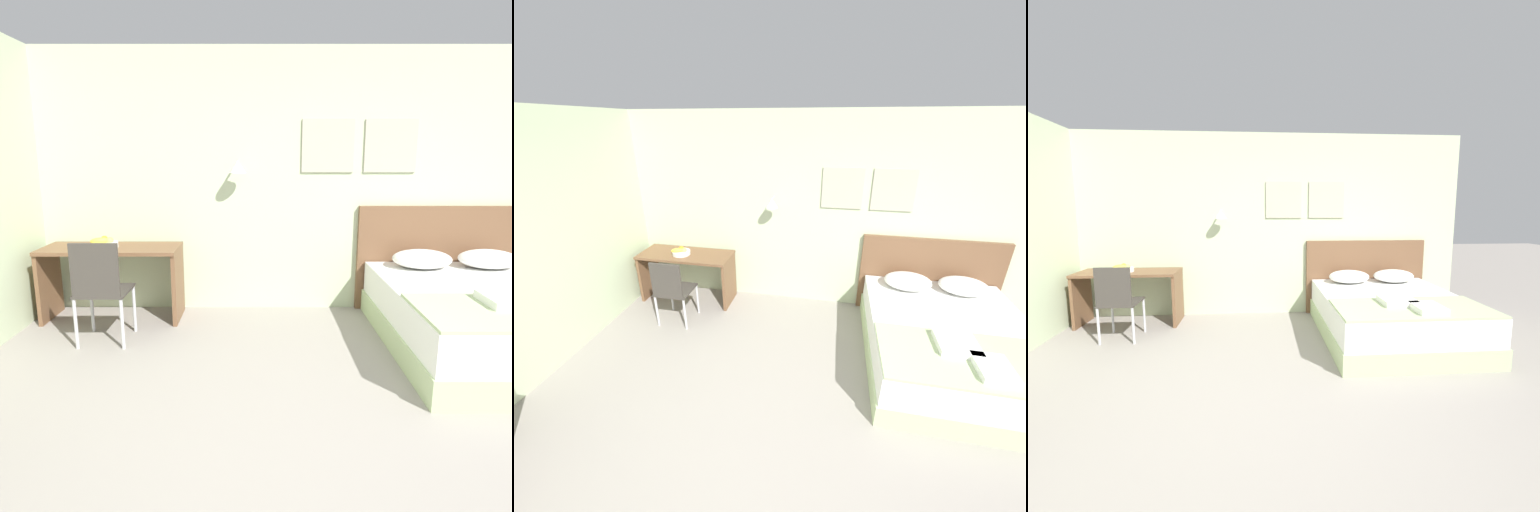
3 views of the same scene
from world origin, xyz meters
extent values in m
plane|color=gray|center=(0.00, 0.00, 0.00)|extent=(24.00, 24.00, 0.00)
cube|color=beige|center=(0.00, 2.77, 1.32)|extent=(5.96, 0.06, 2.65)
cube|color=#B7B29E|center=(0.35, 2.73, 1.70)|extent=(0.52, 0.02, 0.52)
cube|color=#B7B29E|center=(0.98, 2.73, 1.70)|extent=(0.52, 0.02, 0.52)
cylinder|color=#B2B2B7|center=(-0.55, 2.66, 1.55)|extent=(0.02, 0.16, 0.02)
cone|color=white|center=(-0.55, 2.57, 1.50)|extent=(0.17, 0.17, 0.12)
cube|color=#B2C693|center=(1.59, 1.67, 0.11)|extent=(1.68, 2.01, 0.22)
cube|color=white|center=(1.59, 1.67, 0.37)|extent=(1.64, 1.97, 0.30)
cube|color=brown|center=(1.59, 2.71, 0.55)|extent=(1.80, 0.06, 1.10)
ellipsoid|color=white|center=(1.26, 2.40, 0.61)|extent=(0.57, 0.45, 0.18)
ellipsoid|color=white|center=(1.92, 2.40, 0.61)|extent=(0.57, 0.45, 0.18)
cube|color=#B2C693|center=(1.59, 1.09, 0.54)|extent=(1.63, 0.81, 0.02)
cube|color=white|center=(1.49, 1.23, 0.58)|extent=(0.36, 0.36, 0.06)
cube|color=white|center=(1.69, 0.95, 0.58)|extent=(0.28, 0.35, 0.06)
cube|color=brown|center=(-1.79, 2.41, 0.71)|extent=(1.33, 0.56, 0.03)
cube|color=brown|center=(-2.44, 2.41, 0.35)|extent=(0.04, 0.51, 0.70)
cube|color=brown|center=(-1.15, 2.41, 0.35)|extent=(0.04, 0.51, 0.70)
cube|color=#3D3833|center=(-1.69, 1.85, 0.45)|extent=(0.43, 0.43, 0.02)
cube|color=#3D3833|center=(-1.69, 1.65, 0.69)|extent=(0.40, 0.03, 0.45)
cylinder|color=#B7B7BC|center=(-1.89, 2.05, 0.22)|extent=(0.03, 0.03, 0.44)
cylinder|color=#B7B7BC|center=(-1.50, 2.05, 0.22)|extent=(0.03, 0.03, 0.44)
cylinder|color=#B7B7BC|center=(-1.89, 1.66, 0.22)|extent=(0.03, 0.03, 0.44)
cylinder|color=#B7B7BC|center=(-1.50, 1.66, 0.22)|extent=(0.03, 0.03, 0.44)
cylinder|color=silver|center=(-1.84, 2.37, 0.76)|extent=(0.25, 0.25, 0.05)
sphere|color=#B2C156|center=(-1.79, 2.37, 0.80)|extent=(0.07, 0.07, 0.07)
sphere|color=orange|center=(-1.86, 2.42, 0.80)|extent=(0.08, 0.08, 0.08)
ellipsoid|color=yellow|center=(-1.87, 2.33, 0.81)|extent=(0.20, 0.13, 0.07)
camera|label=1|loc=(-0.37, -1.96, 1.63)|focal=32.00mm
camera|label=2|loc=(0.25, -1.45, 2.49)|focal=22.00mm
camera|label=3|loc=(-0.03, -2.31, 1.59)|focal=24.00mm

